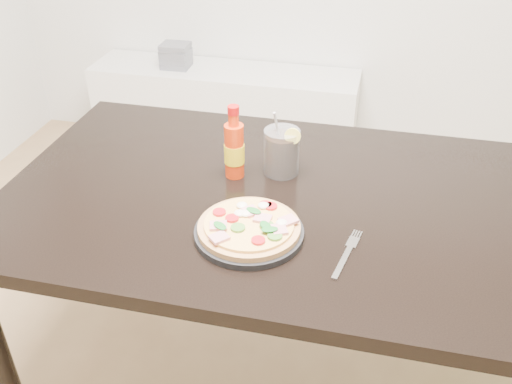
% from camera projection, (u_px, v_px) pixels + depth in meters
% --- Properties ---
extents(dining_table, '(1.40, 0.90, 0.75)m').
position_uv_depth(dining_table, '(266.00, 219.00, 1.56)').
color(dining_table, black).
rests_on(dining_table, ground).
extents(plate, '(0.26, 0.26, 0.02)m').
position_uv_depth(plate, '(249.00, 233.00, 1.35)').
color(plate, black).
rests_on(plate, dining_table).
extents(pizza, '(0.24, 0.24, 0.03)m').
position_uv_depth(pizza, '(250.00, 226.00, 1.34)').
color(pizza, tan).
rests_on(pizza, plate).
extents(hot_sauce_bottle, '(0.07, 0.07, 0.21)m').
position_uv_depth(hot_sauce_bottle, '(234.00, 149.00, 1.54)').
color(hot_sauce_bottle, red).
rests_on(hot_sauce_bottle, dining_table).
extents(cola_cup, '(0.10, 0.10, 0.19)m').
position_uv_depth(cola_cup, '(282.00, 153.00, 1.57)').
color(cola_cup, black).
rests_on(cola_cup, dining_table).
extents(fork, '(0.05, 0.19, 0.00)m').
position_uv_depth(fork, '(348.00, 252.00, 1.30)').
color(fork, silver).
rests_on(fork, dining_table).
extents(media_console, '(1.40, 0.34, 0.50)m').
position_uv_depth(media_console, '(225.00, 114.00, 3.09)').
color(media_console, white).
rests_on(media_console, ground).
extents(cd_stack, '(0.14, 0.12, 0.13)m').
position_uv_depth(cd_stack, '(176.00, 56.00, 2.95)').
color(cd_stack, slate).
rests_on(cd_stack, media_console).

